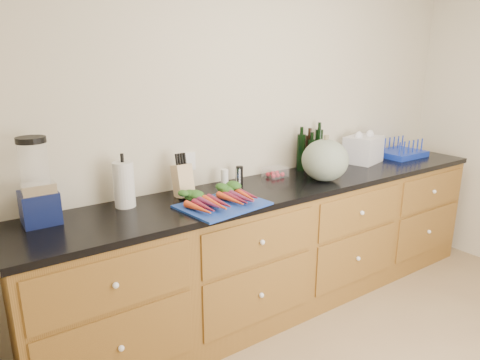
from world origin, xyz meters
TOP-DOWN VIEW (x-y plane):
  - wall_back at (0.00, 1.62)m, footprint 4.10×0.05m
  - cabinets at (0.00, 1.30)m, footprint 3.60×0.64m
  - countertop at (0.00, 1.30)m, footprint 3.64×0.62m
  - cutting_board at (-0.63, 1.14)m, footprint 0.54×0.43m
  - carrots at (-0.63, 1.19)m, footprint 0.43×0.32m
  - squash at (0.27, 1.20)m, footprint 0.33×0.33m
  - blender_appliance at (-1.57, 1.46)m, footprint 0.18×0.18m
  - paper_towel at (-1.11, 1.46)m, footprint 0.12×0.12m
  - knife_block at (-0.73, 1.44)m, footprint 0.10×0.10m
  - grinder_salt at (-0.40, 1.48)m, footprint 0.05×0.05m
  - grinder_pepper at (-0.27, 1.48)m, footprint 0.05×0.05m
  - canister_chrome at (-0.28, 1.48)m, footprint 0.05×0.05m
  - tomato_box at (0.04, 1.47)m, footprint 0.16×0.13m
  - bottles at (0.42, 1.51)m, footprint 0.25×0.13m
  - grocery_bag at (0.95, 1.42)m, footprint 0.35×0.31m
  - dish_rack at (1.41, 1.38)m, footprint 0.40×0.32m

SIDE VIEW (x-z plane):
  - cabinets at x=0.00m, z-range 0.00..0.90m
  - countertop at x=0.00m, z-range 0.90..0.94m
  - cutting_board at x=-0.63m, z-range 0.94..0.95m
  - tomato_box at x=0.04m, z-range 0.94..1.01m
  - carrots at x=-0.63m, z-range 0.95..1.01m
  - dish_rack at x=1.41m, z-range 0.90..1.06m
  - canister_chrome at x=-0.28m, z-range 0.94..1.05m
  - grinder_salt at x=-0.40m, z-range 0.94..1.06m
  - grinder_pepper at x=-0.27m, z-range 0.94..1.06m
  - knife_block at x=-0.73m, z-range 0.94..1.15m
  - grocery_bag at x=0.95m, z-range 0.94..1.16m
  - paper_towel at x=-1.11m, z-range 0.94..1.21m
  - bottles at x=0.42m, z-range 0.93..1.23m
  - squash at x=0.27m, z-range 0.94..1.24m
  - blender_appliance at x=-1.57m, z-range 0.91..1.37m
  - wall_back at x=0.00m, z-range 0.00..2.60m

